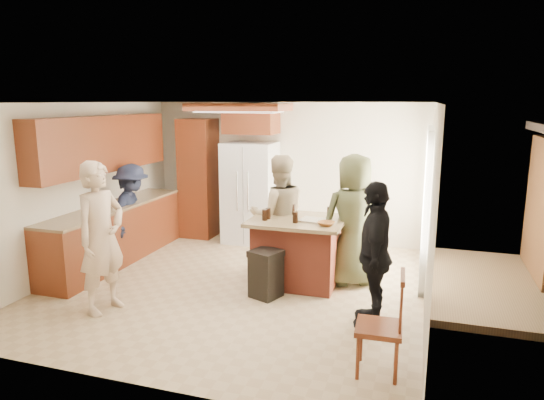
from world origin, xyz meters
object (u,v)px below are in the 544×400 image
(refrigerator, at_px, (250,193))
(spindle_chair, at_px, (381,328))
(trash_bin, at_px, (266,273))
(person_counter, at_px, (133,212))
(person_behind_left, at_px, (279,215))
(person_front_left, at_px, (101,238))
(kitchen_island, at_px, (297,250))
(person_side_right, at_px, (374,254))
(person_behind_right, at_px, (354,220))

(refrigerator, bearing_deg, spindle_chair, -54.72)
(trash_bin, relative_size, spindle_chair, 0.63)
(trash_bin, bearing_deg, person_counter, 161.72)
(person_behind_left, bearing_deg, person_counter, -24.72)
(person_front_left, xyz_separation_m, kitchen_island, (2.01, 1.58, -0.45))
(person_side_right, bearing_deg, spindle_chair, 5.80)
(person_behind_left, height_order, kitchen_island, person_behind_left)
(person_behind_left, bearing_deg, person_side_right, 112.25)
(person_counter, relative_size, spindle_chair, 1.56)
(person_behind_right, distance_m, trash_bin, 1.42)
(spindle_chair, bearing_deg, person_counter, 151.48)
(person_side_right, relative_size, refrigerator, 0.93)
(refrigerator, xyz_separation_m, spindle_chair, (2.65, -3.75, -0.45))
(refrigerator, bearing_deg, person_side_right, -47.81)
(person_side_right, relative_size, person_counter, 1.08)
(person_counter, xyz_separation_m, spindle_chair, (4.10, -2.23, -0.32))
(kitchen_island, bearing_deg, trash_bin, -113.64)
(person_front_left, bearing_deg, spindle_chair, -85.47)
(person_side_right, xyz_separation_m, trash_bin, (-1.41, 0.38, -0.52))
(person_behind_right, xyz_separation_m, refrigerator, (-2.07, 1.54, -0.02))
(person_side_right, height_order, refrigerator, refrigerator)
(person_behind_left, distance_m, spindle_chair, 2.91)
(person_behind_right, height_order, person_side_right, person_behind_right)
(person_behind_left, relative_size, refrigerator, 0.98)
(person_behind_right, relative_size, kitchen_island, 1.43)
(person_behind_right, relative_size, trash_bin, 2.91)
(person_front_left, distance_m, person_behind_right, 3.28)
(person_behind_left, xyz_separation_m, spindle_chair, (1.69, -2.32, -0.43))
(person_front_left, xyz_separation_m, spindle_chair, (3.33, -0.42, -0.47))
(person_front_left, relative_size, person_behind_right, 1.01)
(person_counter, bearing_deg, refrigerator, -50.95)
(person_behind_right, bearing_deg, kitchen_island, -10.45)
(person_front_left, xyz_separation_m, refrigerator, (0.68, 3.33, -0.02))
(kitchen_island, bearing_deg, person_behind_right, 15.64)
(refrigerator, bearing_deg, trash_bin, -65.63)
(person_counter, distance_m, kitchen_island, 2.80)
(spindle_chair, bearing_deg, person_side_right, 99.95)
(person_side_right, distance_m, trash_bin, 1.55)
(person_behind_right, bearing_deg, person_counter, -26.45)
(kitchen_island, distance_m, spindle_chair, 2.40)
(person_counter, distance_m, refrigerator, 2.11)
(person_behind_left, height_order, spindle_chair, person_behind_left)
(person_front_left, distance_m, person_side_right, 3.21)
(refrigerator, xyz_separation_m, kitchen_island, (1.33, -1.75, -0.43))
(refrigerator, height_order, trash_bin, refrigerator)
(kitchen_island, height_order, spindle_chair, spindle_chair)
(person_behind_left, xyz_separation_m, person_counter, (-2.41, -0.10, -0.11))
(person_counter, relative_size, refrigerator, 0.86)
(person_behind_right, relative_size, person_counter, 1.18)
(person_behind_right, distance_m, refrigerator, 2.58)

